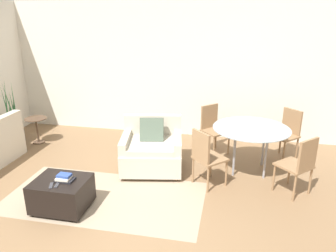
{
  "coord_description": "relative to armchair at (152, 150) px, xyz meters",
  "views": [
    {
      "loc": [
        1.43,
        -3.09,
        2.54
      ],
      "look_at": [
        0.4,
        1.89,
        0.75
      ],
      "focal_mm": 35.0,
      "sensor_mm": 36.0,
      "label": 1
    }
  ],
  "objects": [
    {
      "name": "dining_chair_far_left",
      "position": [
        0.93,
        0.95,
        0.17
      ],
      "size": [
        0.59,
        0.59,
        0.9
      ],
      "color": "#93704C",
      "rests_on": "ground_plane"
    },
    {
      "name": "dining_chair_far_right",
      "position": [
        2.26,
        0.95,
        0.17
      ],
      "size": [
        0.59,
        0.59,
        0.9
      ],
      "color": "#93704C",
      "rests_on": "ground_plane"
    },
    {
      "name": "wall_back",
      "position": [
        -0.15,
        1.78,
        1.03
      ],
      "size": [
        12.0,
        0.06,
        2.75
      ],
      "color": "silver",
      "rests_on": "ground_plane"
    },
    {
      "name": "armchair",
      "position": [
        0.0,
        0.0,
        0.0
      ],
      "size": [
        1.12,
        1.04,
        0.89
      ],
      "color": "beige",
      "rests_on": "ground_plane"
    },
    {
      "name": "tv_remote_primary",
      "position": [
        -0.86,
        -1.52,
        0.09
      ],
      "size": [
        0.07,
        0.14,
        0.01
      ],
      "color": "#333338",
      "rests_on": "ottoman"
    },
    {
      "name": "dining_chair_near_right",
      "position": [
        2.26,
        -0.38,
        0.17
      ],
      "size": [
        0.59,
        0.59,
        0.9
      ],
      "color": "#93704C",
      "rests_on": "ground_plane"
    },
    {
      "name": "ottoman",
      "position": [
        -0.89,
        -1.39,
        -0.11
      ],
      "size": [
        0.71,
        0.59,
        0.43
      ],
      "color": "black",
      "rests_on": "ground_plane"
    },
    {
      "name": "ground_plane",
      "position": [
        -0.15,
        -1.76,
        -0.35
      ],
      "size": [
        20.0,
        20.0,
        0.0
      ],
      "primitive_type": "plane",
      "color": "brown"
    },
    {
      "name": "dining_chair_near_left",
      "position": [
        0.93,
        -0.38,
        0.17
      ],
      "size": [
        0.59,
        0.59,
        0.9
      ],
      "color": "#93704C",
      "rests_on": "ground_plane"
    },
    {
      "name": "dining_table",
      "position": [
        1.59,
        0.29,
        0.34
      ],
      "size": [
        1.24,
        1.24,
        0.76
      ],
      "color": "#99A8AD",
      "rests_on": "ground_plane"
    },
    {
      "name": "potted_plant",
      "position": [
        -3.05,
        0.63,
        -0.07
      ],
      "size": [
        0.37,
        0.37,
        1.29
      ],
      "color": "#333338",
      "rests_on": "ground_plane"
    },
    {
      "name": "side_table",
      "position": [
        -2.57,
        0.68,
        0.02
      ],
      "size": [
        0.43,
        0.43,
        0.52
      ],
      "color": "#4C3828",
      "rests_on": "ground_plane"
    },
    {
      "name": "area_rug",
      "position": [
        -0.44,
        -1.02,
        -0.34
      ],
      "size": [
        2.82,
        1.43,
        0.01
      ],
      "color": "gray",
      "rests_on": "ground_plane"
    },
    {
      "name": "tv_remote_secondary",
      "position": [
        -0.93,
        -1.55,
        0.09
      ],
      "size": [
        0.1,
        0.15,
        0.01
      ],
      "color": "#333338",
      "rests_on": "ottoman"
    },
    {
      "name": "book_stack",
      "position": [
        -0.83,
        -1.38,
        0.12
      ],
      "size": [
        0.24,
        0.17,
        0.09
      ],
      "color": "black",
      "rests_on": "ottoman"
    }
  ]
}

